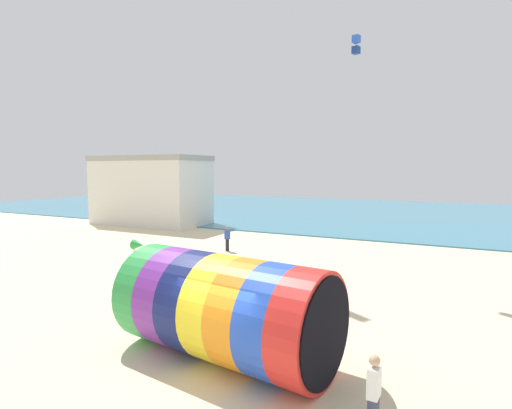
# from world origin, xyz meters

# --- Properties ---
(ground_plane) EXTENTS (120.00, 120.00, 0.00)m
(ground_plane) POSITION_xyz_m (0.00, 0.00, 0.00)
(ground_plane) COLOR beige
(sea) EXTENTS (120.00, 40.00, 0.10)m
(sea) POSITION_xyz_m (0.00, 41.73, 0.05)
(sea) COLOR teal
(sea) RESTS_ON ground
(giant_inflatable_tube) EXTENTS (6.61, 3.81, 2.97)m
(giant_inflatable_tube) POSITION_xyz_m (-0.37, 0.96, 1.49)
(giant_inflatable_tube) COLOR green
(giant_inflatable_tube) RESTS_ON ground
(kite_handler) EXTENTS (0.24, 0.37, 1.71)m
(kite_handler) POSITION_xyz_m (4.02, -0.62, 0.88)
(kite_handler) COLOR #383D56
(kite_handler) RESTS_ON ground
(kite_blue_box) EXTENTS (0.42, 0.42, 0.97)m
(kite_blue_box) POSITION_xyz_m (0.56, 12.55, 11.72)
(kite_blue_box) COLOR blue
(bystander_mid_beach) EXTENTS (0.41, 0.41, 1.63)m
(bystander_mid_beach) POSITION_xyz_m (-7.94, 13.92, 0.83)
(bystander_mid_beach) COLOR black
(bystander_mid_beach) RESTS_ON ground
(promenade_building) EXTENTS (11.35, 5.60, 6.67)m
(promenade_building) POSITION_xyz_m (-21.35, 21.96, 3.35)
(promenade_building) COLOR silver
(promenade_building) RESTS_ON ground
(beach_flag) EXTENTS (0.47, 0.36, 2.91)m
(beach_flag) POSITION_xyz_m (-4.64, 2.12, 2.59)
(beach_flag) COLOR silver
(beach_flag) RESTS_ON ground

